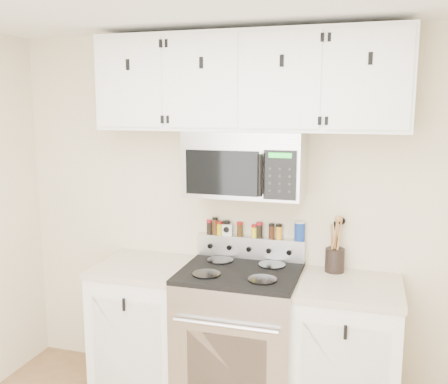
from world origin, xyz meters
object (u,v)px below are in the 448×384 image
at_px(microwave, 246,164).
at_px(salt_canister, 300,231).
at_px(utensil_crock, 335,258).
at_px(range, 240,337).

distance_m(microwave, salt_canister, 0.60).
bearing_deg(utensil_crock, range, -158.25).
height_order(range, salt_canister, salt_canister).
xyz_separation_m(range, utensil_crock, (0.58, 0.23, 0.53)).
bearing_deg(salt_canister, range, -140.30).
distance_m(utensil_crock, salt_canister, 0.29).
relative_size(range, salt_canister, 8.36).
xyz_separation_m(microwave, salt_canister, (0.34, 0.16, -0.46)).
bearing_deg(utensil_crock, microwave, -169.72).
distance_m(range, utensil_crock, 0.82).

